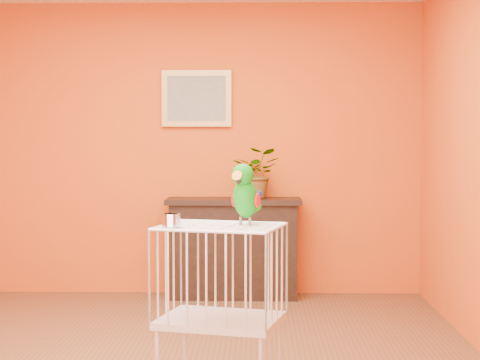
{
  "coord_description": "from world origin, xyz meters",
  "views": [
    {
      "loc": [
        0.55,
        -4.92,
        1.4
      ],
      "look_at": [
        0.46,
        -0.75,
        1.18
      ],
      "focal_mm": 60.0,
      "sensor_mm": 36.0,
      "label": 1
    }
  ],
  "objects": [
    {
      "name": "room_shell",
      "position": [
        0.0,
        0.0,
        1.58
      ],
      "size": [
        4.5,
        4.5,
        4.5
      ],
      "color": "#DE5114",
      "rests_on": "ground"
    },
    {
      "name": "console_cabinet",
      "position": [
        0.33,
        2.04,
        0.44
      ],
      "size": [
        1.17,
        0.42,
        0.87
      ],
      "color": "black",
      "rests_on": "ground"
    },
    {
      "name": "potted_plant",
      "position": [
        0.54,
        2.06,
        1.04
      ],
      "size": [
        0.44,
        0.48,
        0.35
      ],
      "primitive_type": "imported",
      "rotation": [
        0.0,
        0.0,
        -0.09
      ],
      "color": "#26722D",
      "rests_on": "console_cabinet"
    },
    {
      "name": "framed_picture",
      "position": [
        0.0,
        2.22,
        1.75
      ],
      "size": [
        0.62,
        0.04,
        0.5
      ],
      "color": "#C19344",
      "rests_on": "room_shell"
    },
    {
      "name": "birdcage",
      "position": [
        0.35,
        -0.77,
        0.49
      ],
      "size": [
        0.71,
        0.61,
        0.94
      ],
      "rotation": [
        0.0,
        0.0,
        -0.25
      ],
      "color": "silver",
      "rests_on": "ground"
    },
    {
      "name": "feed_cup",
      "position": [
        0.11,
        -0.86,
        0.98
      ],
      "size": [
        0.09,
        0.09,
        0.07
      ],
      "primitive_type": "cylinder",
      "color": "silver",
      "rests_on": "birdcage"
    },
    {
      "name": "parrot",
      "position": [
        0.48,
        -0.75,
        1.11
      ],
      "size": [
        0.18,
        0.29,
        0.33
      ],
      "rotation": [
        0.0,
        0.0,
        -0.36
      ],
      "color": "#59544C",
      "rests_on": "birdcage"
    }
  ]
}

